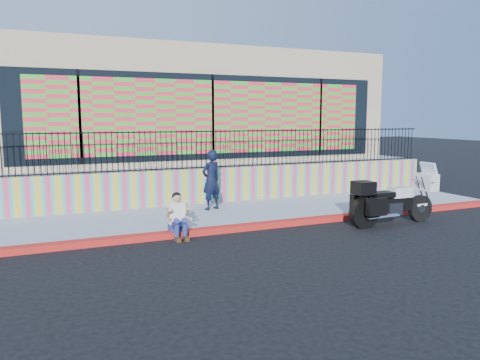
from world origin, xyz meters
TOP-DOWN VIEW (x-y plane):
  - ground at (0.00, 0.00)m, footprint 90.00×90.00m
  - red_curb at (0.00, 0.00)m, footprint 16.00×0.30m
  - sidewalk at (0.00, 1.65)m, footprint 16.00×3.00m
  - mural_wall at (0.00, 3.25)m, footprint 16.00×0.20m
  - metal_fence at (0.00, 3.25)m, footprint 15.80×0.04m
  - elevated_platform at (0.00, 8.35)m, footprint 16.00×10.00m
  - storefront_building at (0.00, 8.13)m, footprint 14.00×8.06m
  - police_motorcycle at (3.17, -0.99)m, footprint 2.62×0.86m
  - police_officer at (-0.77, 2.17)m, footprint 0.74×0.61m
  - seated_man at (-2.43, -0.13)m, footprint 0.54×0.71m

SIDE VIEW (x-z plane):
  - ground at x=0.00m, z-range 0.00..0.00m
  - red_curb at x=0.00m, z-range 0.00..0.15m
  - sidewalk at x=0.00m, z-range 0.00..0.15m
  - seated_man at x=-2.43m, z-range -0.08..0.98m
  - elevated_platform at x=0.00m, z-range 0.00..1.25m
  - police_motorcycle at x=3.17m, z-range -0.13..1.50m
  - mural_wall at x=0.00m, z-range 0.15..1.25m
  - police_officer at x=-0.77m, z-range 0.15..1.90m
  - metal_fence at x=0.00m, z-range 1.25..2.45m
  - storefront_building at x=0.00m, z-range 1.25..5.25m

